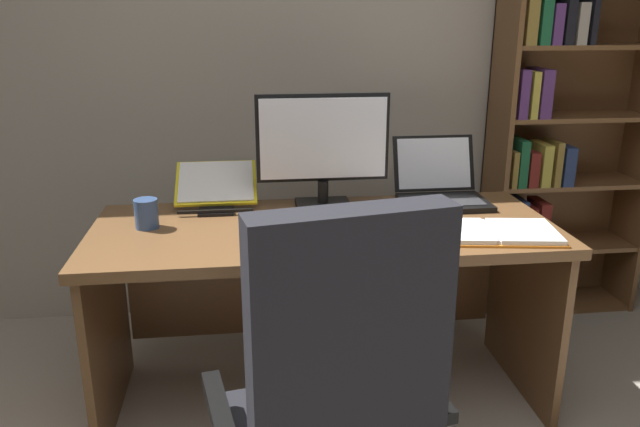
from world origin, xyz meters
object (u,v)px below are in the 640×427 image
(computer_mouse, at_px, (251,235))
(bookshelf, at_px, (556,118))
(keyboard, at_px, (336,234))
(pen, at_px, (396,213))
(laptop, at_px, (441,189))
(monitor, at_px, (323,150))
(reading_stand_with_book, at_px, (216,186))
(open_binder, at_px, (490,232))
(notepad, at_px, (391,215))
(coffee_mug, at_px, (146,214))
(desk, at_px, (322,267))

(computer_mouse, bearing_deg, bookshelf, 28.96)
(keyboard, bearing_deg, pen, 37.65)
(bookshelf, xyz_separation_m, laptop, (-0.72, -0.46, -0.21))
(bookshelf, bearing_deg, monitor, -158.74)
(reading_stand_with_book, bearing_deg, keyboard, -45.48)
(computer_mouse, height_order, reading_stand_with_book, reading_stand_with_book)
(open_binder, height_order, notepad, open_binder)
(laptop, height_order, reading_stand_with_book, laptop)
(keyboard, xyz_separation_m, pen, (0.27, 0.21, 0.00))
(laptop, bearing_deg, coffee_mug, -170.52)
(monitor, relative_size, computer_mouse, 5.13)
(pen, bearing_deg, bookshelf, 33.67)
(desk, bearing_deg, coffee_mug, -177.58)
(monitor, distance_m, pen, 0.38)
(notepad, xyz_separation_m, coffee_mug, (-0.93, -0.02, 0.05))
(reading_stand_with_book, bearing_deg, coffee_mug, -133.68)
(notepad, bearing_deg, reading_stand_with_book, 160.99)
(bookshelf, xyz_separation_m, keyboard, (-1.22, -0.84, -0.25))
(computer_mouse, bearing_deg, desk, 37.33)
(notepad, bearing_deg, coffee_mug, -178.54)
(coffee_mug, bearing_deg, computer_mouse, -25.70)
(pen, bearing_deg, coffee_mug, -178.57)
(notepad, relative_size, coffee_mug, 1.92)
(monitor, bearing_deg, computer_mouse, -129.26)
(desk, relative_size, keyboard, 4.12)
(bookshelf, distance_m, monitor, 1.31)
(pen, bearing_deg, notepad, 180.00)
(desk, bearing_deg, keyboard, -83.29)
(pen, bearing_deg, keyboard, -142.35)
(desk, bearing_deg, monitor, 81.07)
(bookshelf, relative_size, notepad, 9.70)
(desk, xyz_separation_m, computer_mouse, (-0.28, -0.21, 0.22))
(open_binder, distance_m, notepad, 0.40)
(laptop, height_order, keyboard, laptop)
(reading_stand_with_book, bearing_deg, monitor, -9.58)
(computer_mouse, bearing_deg, monitor, 50.74)
(laptop, xyz_separation_m, keyboard, (-0.50, -0.38, -0.04))
(desk, bearing_deg, computer_mouse, -142.67)
(reading_stand_with_book, bearing_deg, laptop, -3.72)
(keyboard, relative_size, open_binder, 0.82)
(keyboard, relative_size, coffee_mug, 3.84)
(monitor, distance_m, laptop, 0.53)
(keyboard, height_order, pen, keyboard)
(keyboard, bearing_deg, bookshelf, 34.57)
(reading_stand_with_book, distance_m, coffee_mug, 0.36)
(bookshelf, xyz_separation_m, pen, (-0.96, -0.64, -0.25))
(desk, height_order, pen, pen)
(computer_mouse, xyz_separation_m, pen, (0.57, 0.21, -0.01))
(coffee_mug, bearing_deg, pen, 1.43)
(laptop, relative_size, computer_mouse, 3.40)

